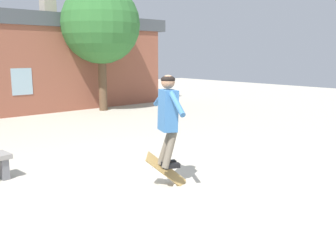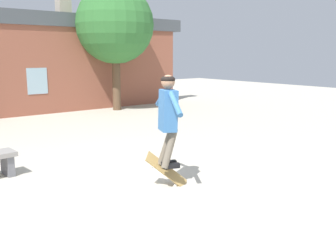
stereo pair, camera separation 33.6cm
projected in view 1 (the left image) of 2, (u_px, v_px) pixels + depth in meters
name	position (u px, v px, depth m)	size (l,w,h in m)	color
ground_plane	(131.00, 192.00, 5.78)	(40.00, 40.00, 0.00)	beige
tree_right	(101.00, 25.00, 13.61)	(2.88, 2.88, 4.62)	brown
skater	(168.00, 113.00, 5.75)	(0.56, 1.22, 1.44)	teal
skateboard_flipping	(166.00, 171.00, 6.02)	(0.72, 0.42, 0.65)	#AD894C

